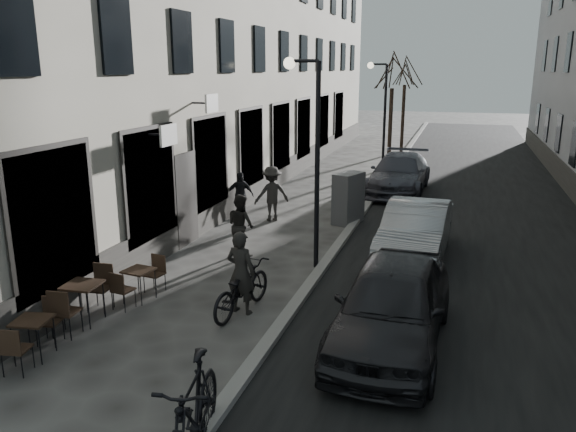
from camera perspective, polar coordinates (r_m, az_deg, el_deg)
The scene contains 20 objects.
ground at distance 9.05m, azimuth -7.06°, elevation -17.64°, with size 120.00×120.00×0.00m, color #383633.
road at distance 23.44m, azimuth 18.21°, elevation 2.14°, with size 7.30×60.00×0.00m, color black.
kerb at distance 23.62m, azimuth 9.35°, elevation 2.93°, with size 0.25×60.00×0.12m, color gray.
streetlamp_near at distance 13.48m, azimuth 2.31°, elevation 7.63°, with size 0.90×0.28×5.09m.
streetlamp_far at distance 25.22m, azimuth 9.44°, elevation 10.79°, with size 0.90×0.28×5.09m.
tree_near at distance 28.13m, azimuth 10.59°, elevation 14.20°, with size 2.40×2.40×5.70m.
tree_far at distance 34.10m, azimuth 11.83°, elevation 14.20°, with size 2.40×2.40×5.70m.
bistro_set_a at distance 10.74m, azimuth -24.44°, elevation -10.88°, with size 0.67×1.46×0.84m.
bistro_set_b at distance 11.74m, azimuth -20.07°, elevation -7.91°, with size 0.70×1.63×0.95m.
bistro_set_c at distance 12.49m, azimuth -14.87°, elevation -6.44°, with size 0.64×1.42×0.82m.
utility_cabinet at distance 18.03m, azimuth 6.14°, elevation 1.81°, with size 0.60×1.09×1.63m, color #575859.
bicycle at distance 11.49m, azimuth -4.77°, elevation -7.30°, with size 0.70×2.01×1.05m, color black.
cyclist_rider at distance 11.37m, azimuth -4.81°, elevation -5.74°, with size 0.63×0.41×1.73m, color black.
pedestrian_near at distance 14.86m, azimuth -4.81°, elevation -0.92°, with size 0.80×0.63×1.65m, color black.
pedestrian_mid at distance 18.21m, azimuth -1.66°, elevation 2.28°, with size 1.15×0.66×1.79m, color #2B2825.
pedestrian_far at distance 18.63m, azimuth -4.89°, elevation 2.14°, with size 0.91×0.38×1.55m, color black.
car_near at distance 10.25m, azimuth 10.54°, elevation -8.82°, with size 1.84×4.57×1.56m, color black.
car_mid at distance 14.97m, azimuth 12.82°, elevation -1.52°, with size 1.55×4.43×1.46m, color gray.
car_far at distance 22.91m, azimuth 11.23°, elevation 4.24°, with size 2.12×5.20×1.51m, color #3A3B45.
moped at distance 7.42m, azimuth -9.59°, elevation -19.44°, with size 0.65×2.29×1.38m, color black.
Camera 1 is at (3.24, -6.93, 4.84)m, focal length 35.00 mm.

